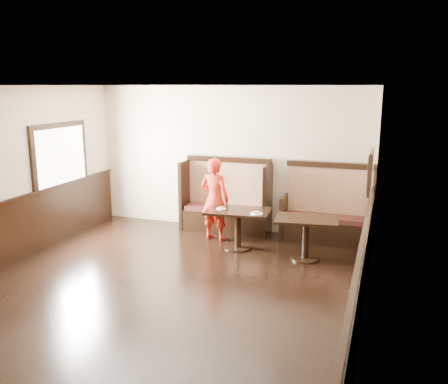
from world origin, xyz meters
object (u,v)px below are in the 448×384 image
at_px(booth_neighbor, 327,216).
at_px(table_main, 238,219).
at_px(booth_main, 226,205).
at_px(table_neighbor, 306,229).
at_px(child, 215,199).

distance_m(booth_neighbor, table_main, 1.70).
xyz_separation_m(booth_main, table_main, (0.53, -0.92, 0.01)).
xyz_separation_m(table_neighbor, child, (-1.76, 0.48, 0.24)).
xyz_separation_m(booth_main, booth_neighbor, (1.95, -0.00, -0.05)).
xyz_separation_m(booth_main, table_neighbor, (1.74, -1.07, -0.00)).
bearing_deg(table_neighbor, booth_main, 141.25).
bearing_deg(table_main, child, 143.05).
bearing_deg(booth_neighbor, table_neighbor, -101.34).
relative_size(booth_main, booth_neighbor, 1.06).
distance_m(booth_main, child, 0.64).
distance_m(booth_neighbor, child, 2.08).
bearing_deg(child, table_neighbor, 172.29).
bearing_deg(booth_main, table_main, -60.25).
relative_size(booth_neighbor, table_main, 1.43).
height_order(table_neighbor, child, child).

